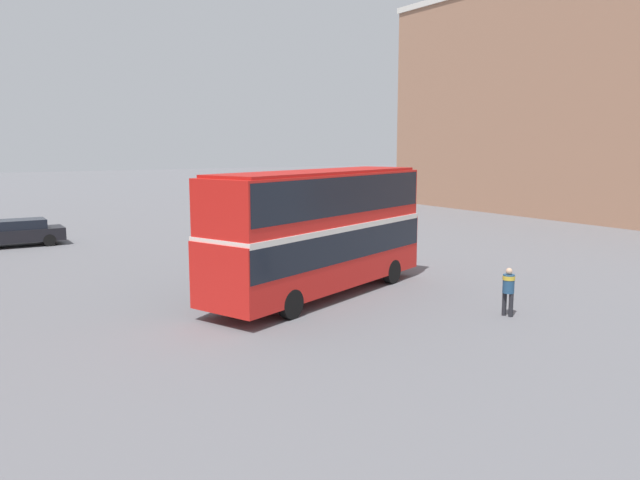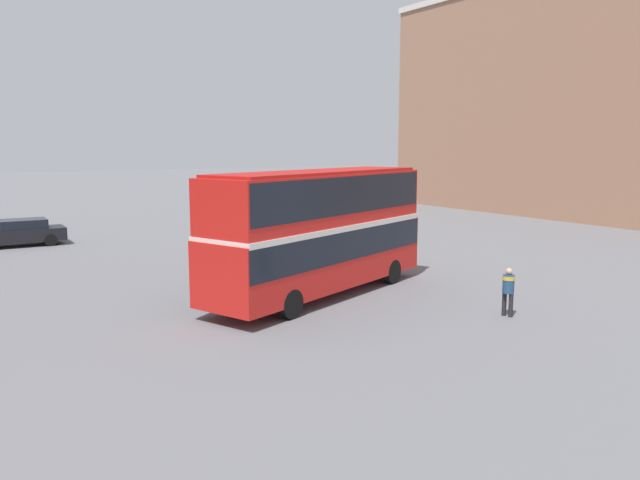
{
  "view_description": "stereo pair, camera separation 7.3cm",
  "coord_description": "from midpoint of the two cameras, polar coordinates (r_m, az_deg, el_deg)",
  "views": [
    {
      "loc": [
        -13.3,
        -19.82,
        5.46
      ],
      "look_at": [
        -1.47,
        -0.87,
        2.05
      ],
      "focal_mm": 35.0,
      "sensor_mm": 36.0,
      "label": 1
    },
    {
      "loc": [
        -13.24,
        -19.86,
        5.46
      ],
      "look_at": [
        -1.47,
        -0.87,
        2.05
      ],
      "focal_mm": 35.0,
      "sensor_mm": 36.0,
      "label": 2
    }
  ],
  "objects": [
    {
      "name": "ground_plane",
      "position": [
        24.48,
        1.75,
        -4.22
      ],
      "size": [
        240.0,
        240.0,
        0.0
      ],
      "primitive_type": "plane",
      "color": "slate"
    },
    {
      "name": "parked_car_kerb_far",
      "position": [
        44.63,
        -0.32,
        2.61
      ],
      "size": [
        4.71,
        2.61,
        1.44
      ],
      "rotation": [
        0.0,
        0.0,
        0.19
      ],
      "color": "navy",
      "rests_on": "ground_plane"
    },
    {
      "name": "pedestrian_foreground",
      "position": [
        20.9,
        16.75,
        -4.11
      ],
      "size": [
        0.45,
        0.45,
        1.58
      ],
      "rotation": [
        0.0,
        0.0,
        3.32
      ],
      "color": "#232328",
      "rests_on": "ground_plane"
    },
    {
      "name": "parked_car_kerb_near",
      "position": [
        37.7,
        -25.83,
        0.62
      ],
      "size": [
        4.57,
        1.94,
        1.46
      ],
      "rotation": [
        0.0,
        0.0,
        3.14
      ],
      "color": "black",
      "rests_on": "ground_plane"
    },
    {
      "name": "building_row_right",
      "position": [
        51.8,
        25.44,
        11.85
      ],
      "size": [
        9.93,
        39.2,
        18.12
      ],
      "color": "#9E7056",
      "rests_on": "ground_plane"
    },
    {
      "name": "double_decker_bus",
      "position": [
        22.52,
        -0.09,
        1.39
      ],
      "size": [
        10.48,
        6.12,
        4.56
      ],
      "rotation": [
        0.0,
        0.0,
        0.38
      ],
      "color": "red",
      "rests_on": "ground_plane"
    }
  ]
}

